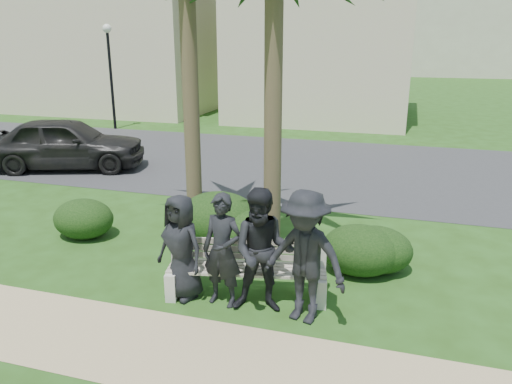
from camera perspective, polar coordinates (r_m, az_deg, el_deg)
ground at (r=8.21m, az=-6.72°, el=-10.18°), size 160.00×160.00×0.00m
footpath at (r=6.84m, az=-12.96°, el=-16.69°), size 30.00×1.60×0.01m
asphalt_street at (r=15.42m, az=5.14°, el=3.06°), size 160.00×8.00×0.01m
stucco_bldg_left at (r=28.85m, az=-15.08°, el=16.51°), size 10.40×8.40×7.30m
stucco_bldg_right at (r=24.97m, az=8.01°, el=16.88°), size 8.40×8.40×7.30m
street_lamp at (r=22.19m, az=-16.41°, el=14.47°), size 0.36×0.36×4.29m
park_bench at (r=7.58m, az=-1.02°, el=-9.34°), size 2.47×1.01×0.83m
man_a at (r=7.49m, az=-8.56°, el=-6.24°), size 0.90×0.72×1.61m
man_b at (r=7.21m, az=-3.85°, el=-6.67°), size 0.67×0.49×1.69m
man_c at (r=7.00m, az=0.81°, el=-6.81°), size 1.00×0.84×1.82m
man_d at (r=6.79m, az=5.59°, el=-7.43°), size 1.36×0.99×1.88m
hedge_a at (r=10.34m, az=-19.12°, el=-2.78°), size 1.20×0.99×0.78m
hedge_c at (r=9.16m, az=-1.15°, el=-4.34°), size 1.21×1.00×0.79m
hedge_d at (r=9.47m, az=-4.26°, el=-2.89°), size 1.57×1.30×1.03m
hedge_e at (r=8.64m, az=13.60°, el=-6.26°), size 1.20×0.99×0.78m
hedge_f at (r=8.48m, az=11.83°, el=-6.36°), size 1.29×1.07×0.84m
car_a at (r=15.84m, az=-20.90°, el=5.22°), size 4.86×3.18×1.54m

